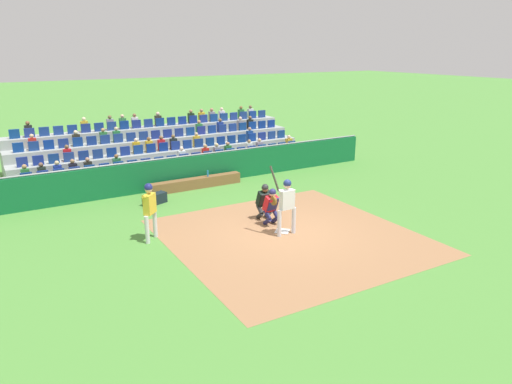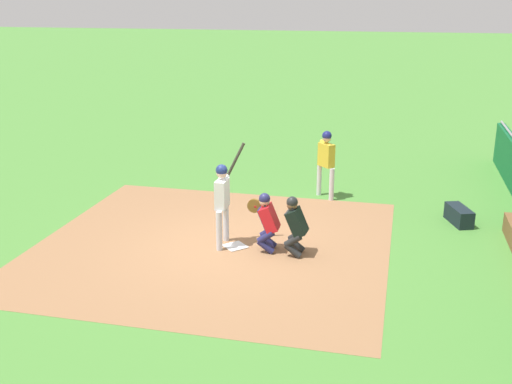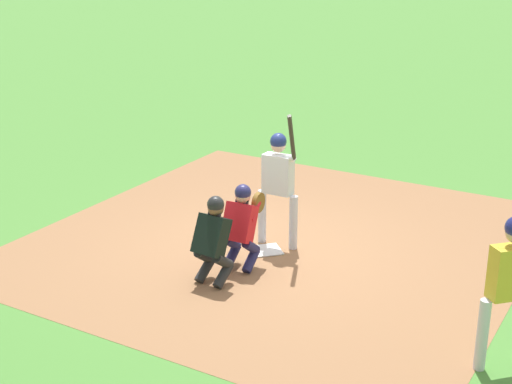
# 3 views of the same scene
# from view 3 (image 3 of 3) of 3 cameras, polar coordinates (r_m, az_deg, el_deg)

# --- Properties ---
(ground_plane) EXTENTS (160.00, 160.00, 0.00)m
(ground_plane) POSITION_cam_3_polar(r_m,az_deg,el_deg) (11.55, 0.81, -4.54)
(ground_plane) COLOR #4C8B38
(infield_dirt_patch) EXTENTS (7.45, 7.64, 0.01)m
(infield_dirt_patch) POSITION_cam_3_polar(r_m,az_deg,el_deg) (11.96, 1.96, -3.67)
(infield_dirt_patch) COLOR #9A6D48
(infield_dirt_patch) RESTS_ON ground_plane
(home_plate_marker) EXTENTS (0.62, 0.62, 0.02)m
(home_plate_marker) POSITION_cam_3_polar(r_m,az_deg,el_deg) (11.55, 0.81, -4.47)
(home_plate_marker) COLOR white
(home_plate_marker) RESTS_ON infield_dirt_patch
(batter_at_plate) EXTENTS (0.75, 0.55, 2.23)m
(batter_at_plate) POSITION_cam_3_polar(r_m,az_deg,el_deg) (11.35, 1.73, 1.17)
(batter_at_plate) COLOR silver
(batter_at_plate) RESTS_ON ground_plane
(catcher_crouching) EXTENTS (0.47, 0.72, 1.29)m
(catcher_crouching) POSITION_cam_3_polar(r_m,az_deg,el_deg) (10.73, -1.06, -2.32)
(catcher_crouching) COLOR navy
(catcher_crouching) RESTS_ON ground_plane
(home_plate_umpire) EXTENTS (0.49, 0.48, 1.29)m
(home_plate_umpire) POSITION_cam_3_polar(r_m,az_deg,el_deg) (10.29, -3.29, -3.43)
(home_plate_umpire) COLOR #232526
(home_plate_umpire) RESTS_ON ground_plane
(on_deck_batter) EXTENTS (0.56, 0.56, 1.82)m
(on_deck_batter) POSITION_cam_3_polar(r_m,az_deg,el_deg) (8.64, 18.91, -6.13)
(on_deck_batter) COLOR silver
(on_deck_batter) RESTS_ON ground_plane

